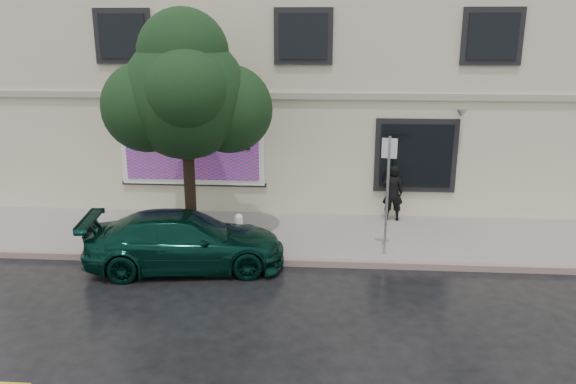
# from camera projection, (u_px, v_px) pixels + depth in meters

# --- Properties ---
(ground) EXTENTS (90.00, 90.00, 0.00)m
(ground) POSITION_uv_depth(u_px,v_px,m) (291.00, 294.00, 11.83)
(ground) COLOR black
(ground) RESTS_ON ground
(sidewalk) EXTENTS (20.00, 3.50, 0.15)m
(sidewalk) POSITION_uv_depth(u_px,v_px,m) (299.00, 236.00, 14.93)
(sidewalk) COLOR gray
(sidewalk) RESTS_ON ground
(curb) EXTENTS (20.00, 0.18, 0.16)m
(curb) POSITION_uv_depth(u_px,v_px,m) (295.00, 262.00, 13.25)
(curb) COLOR slate
(curb) RESTS_ON ground
(building) EXTENTS (20.00, 8.12, 7.00)m
(building) POSITION_uv_depth(u_px,v_px,m) (308.00, 86.00, 19.49)
(building) COLOR beige
(building) RESTS_ON ground
(billboard) EXTENTS (4.30, 0.16, 2.20)m
(billboard) POSITION_uv_depth(u_px,v_px,m) (192.00, 149.00, 16.20)
(billboard) COLOR white
(billboard) RESTS_ON ground
(car) EXTENTS (4.79, 2.63, 1.32)m
(car) POSITION_uv_depth(u_px,v_px,m) (185.00, 241.00, 12.97)
(car) COLOR black
(car) RESTS_ON ground
(pedestrian) EXTENTS (0.61, 0.42, 1.61)m
(pedestrian) POSITION_uv_depth(u_px,v_px,m) (393.00, 193.00, 15.78)
(pedestrian) COLOR black
(pedestrian) RESTS_ON sidewalk
(umbrella) EXTENTS (1.45, 1.45, 0.82)m
(umbrella) POSITION_uv_depth(u_px,v_px,m) (395.00, 150.00, 15.44)
(umbrella) COLOR black
(umbrella) RESTS_ON pedestrian
(street_tree) EXTENTS (2.98, 2.98, 5.18)m
(street_tree) POSITION_uv_depth(u_px,v_px,m) (185.00, 97.00, 13.29)
(street_tree) COLOR black
(street_tree) RESTS_ON sidewalk
(fire_hydrant) EXTENTS (0.31, 0.29, 0.76)m
(fire_hydrant) POSITION_uv_depth(u_px,v_px,m) (239.00, 228.00, 14.23)
(fire_hydrant) COLOR white
(fire_hydrant) RESTS_ON sidewalk
(sign_pole) EXTENTS (0.35, 0.09, 2.88)m
(sign_pole) POSITION_uv_depth(u_px,v_px,m) (388.00, 186.00, 13.08)
(sign_pole) COLOR #9A9BA2
(sign_pole) RESTS_ON sidewalk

